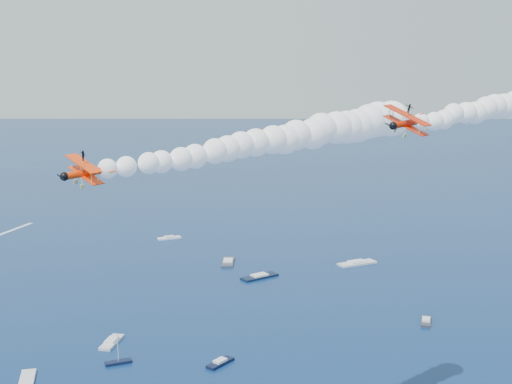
{
  "coord_description": "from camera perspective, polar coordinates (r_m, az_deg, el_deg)",
  "views": [
    {
      "loc": [
        -6.03,
        -69.87,
        68.55
      ],
      "look_at": [
        -1.5,
        17.79,
        52.94
      ],
      "focal_mm": 47.64,
      "sensor_mm": 36.0,
      "label": 1
    }
  ],
  "objects": [
    {
      "name": "biplane_lead",
      "position": [
        95.66,
        12.58,
        5.66
      ],
      "size": [
        10.27,
        10.89,
        7.16
      ],
      "primitive_type": null,
      "rotation": [
        -0.34,
        0.07,
        3.76
      ],
      "color": "red"
    },
    {
      "name": "biplane_trail",
      "position": [
        85.87,
        -13.97,
        1.59
      ],
      "size": [
        10.09,
        10.78,
        6.41
      ],
      "primitive_type": null,
      "rotation": [
        -0.2,
        0.07,
        3.75
      ],
      "color": "#FF3605"
    },
    {
      "name": "smoke_trail_trail",
      "position": [
        100.66,
        1.28,
        4.36
      ],
      "size": [
        60.51,
        57.16,
        10.52
      ],
      "primitive_type": null,
      "rotation": [
        0.0,
        0.0,
        3.75
      ],
      "color": "white"
    },
    {
      "name": "spectator_boats",
      "position": [
        195.76,
        -4.52,
        -10.34
      ],
      "size": [
        224.97,
        197.0,
        0.7
      ],
      "color": "silver",
      "rests_on": "ground"
    }
  ]
}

